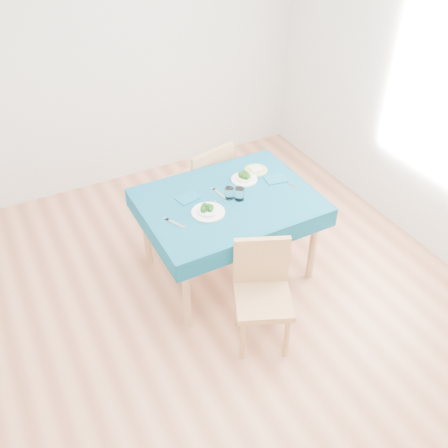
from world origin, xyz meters
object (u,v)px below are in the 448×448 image
table (228,236)px  chair_far (198,167)px  chair_near (264,293)px  bowl_near (208,209)px  bowl_far (244,177)px  side_plate (256,170)px

table → chair_far: 0.84m
table → chair_near: size_ratio=1.37×
chair_near → chair_far: bearing=104.6°
table → bowl_near: size_ratio=5.32×
chair_far → bowl_far: size_ratio=5.33×
table → bowl_far: 0.51m
bowl_far → side_plate: bowl_far is taller
chair_near → side_plate: 1.22m
chair_far → side_plate: chair_far is taller
bowl_near → side_plate: 0.72m
chair_far → side_plate: size_ratio=5.85×
bowl_far → bowl_near: bearing=-150.6°
chair_far → table: bearing=68.4°
chair_far → side_plate: (0.29, -0.55, 0.18)m
chair_far → side_plate: 0.65m
bowl_near → side_plate: (0.63, 0.34, -0.03)m
chair_near → bowl_near: bearing=119.8°
chair_near → bowl_far: size_ratio=4.53×
table → bowl_near: 0.48m
table → bowl_far: bearing=35.8°
bowl_near → side_plate: size_ratio=1.29×
table → side_plate: side_plate is taller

